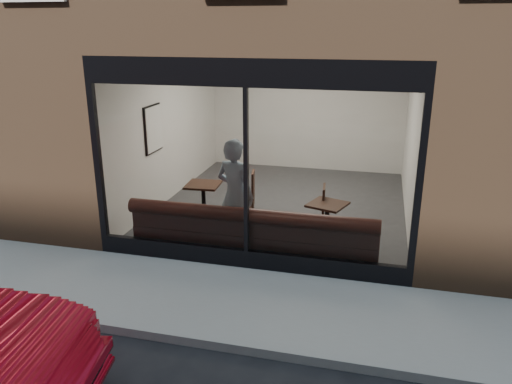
% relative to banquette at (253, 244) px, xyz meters
% --- Properties ---
extents(ground, '(120.00, 120.00, 0.00)m').
position_rel_banquette_xyz_m(ground, '(0.00, -2.45, -0.23)').
color(ground, black).
rests_on(ground, ground).
extents(sidewalk_near, '(40.00, 2.00, 0.01)m').
position_rel_banquette_xyz_m(sidewalk_near, '(0.00, -1.45, -0.22)').
color(sidewalk_near, gray).
rests_on(sidewalk_near, ground).
extents(kerb_near, '(40.00, 0.10, 0.12)m').
position_rel_banquette_xyz_m(kerb_near, '(0.00, -2.50, -0.17)').
color(kerb_near, gray).
rests_on(kerb_near, ground).
extents(host_building_pier_left, '(2.50, 12.00, 3.20)m').
position_rel_banquette_xyz_m(host_building_pier_left, '(-3.75, 5.55, 1.38)').
color(host_building_pier_left, brown).
rests_on(host_building_pier_left, ground).
extents(host_building_pier_right, '(2.50, 12.00, 3.20)m').
position_rel_banquette_xyz_m(host_building_pier_right, '(3.75, 5.55, 1.38)').
color(host_building_pier_right, brown).
rests_on(host_building_pier_right, ground).
extents(host_building_backfill, '(5.00, 6.00, 3.20)m').
position_rel_banquette_xyz_m(host_building_backfill, '(0.00, 8.55, 1.38)').
color(host_building_backfill, brown).
rests_on(host_building_backfill, ground).
extents(cafe_floor, '(6.00, 6.00, 0.00)m').
position_rel_banquette_xyz_m(cafe_floor, '(0.00, 2.55, -0.21)').
color(cafe_floor, '#2D2D30').
rests_on(cafe_floor, ground).
extents(cafe_ceiling, '(6.00, 6.00, 0.00)m').
position_rel_banquette_xyz_m(cafe_ceiling, '(0.00, 2.55, 2.97)').
color(cafe_ceiling, white).
rests_on(cafe_ceiling, host_building_upper).
extents(cafe_wall_back, '(5.00, 0.00, 5.00)m').
position_rel_banquette_xyz_m(cafe_wall_back, '(0.00, 5.54, 1.37)').
color(cafe_wall_back, silver).
rests_on(cafe_wall_back, ground).
extents(cafe_wall_left, '(0.00, 6.00, 6.00)m').
position_rel_banquette_xyz_m(cafe_wall_left, '(-2.49, 2.55, 1.37)').
color(cafe_wall_left, silver).
rests_on(cafe_wall_left, ground).
extents(cafe_wall_right, '(0.00, 6.00, 6.00)m').
position_rel_banquette_xyz_m(cafe_wall_right, '(2.49, 2.55, 1.37)').
color(cafe_wall_right, silver).
rests_on(cafe_wall_right, ground).
extents(storefront_kick, '(5.00, 0.10, 0.30)m').
position_rel_banquette_xyz_m(storefront_kick, '(0.00, -0.40, -0.08)').
color(storefront_kick, black).
rests_on(storefront_kick, ground).
extents(storefront_header, '(5.00, 0.10, 0.40)m').
position_rel_banquette_xyz_m(storefront_header, '(0.00, -0.40, 2.77)').
color(storefront_header, black).
rests_on(storefront_header, host_building_upper).
extents(storefront_mullion, '(0.06, 0.10, 2.50)m').
position_rel_banquette_xyz_m(storefront_mullion, '(0.00, -0.40, 1.32)').
color(storefront_mullion, black).
rests_on(storefront_mullion, storefront_kick).
extents(storefront_glass, '(4.80, 0.00, 4.80)m').
position_rel_banquette_xyz_m(storefront_glass, '(0.00, -0.43, 1.33)').
color(storefront_glass, white).
rests_on(storefront_glass, storefront_kick).
extents(banquette, '(4.00, 0.55, 0.45)m').
position_rel_banquette_xyz_m(banquette, '(0.00, 0.00, 0.00)').
color(banquette, black).
rests_on(banquette, cafe_floor).
extents(person, '(0.81, 0.67, 1.91)m').
position_rel_banquette_xyz_m(person, '(-0.37, 0.26, 0.73)').
color(person, '#8AA6BA').
rests_on(person, cafe_floor).
extents(cafe_table_left, '(0.66, 0.66, 0.04)m').
position_rel_banquette_xyz_m(cafe_table_left, '(-1.32, 1.31, 0.52)').
color(cafe_table_left, black).
rests_on(cafe_table_left, cafe_floor).
extents(cafe_table_right, '(0.75, 0.75, 0.04)m').
position_rel_banquette_xyz_m(cafe_table_right, '(1.11, 0.78, 0.52)').
color(cafe_table_right, black).
rests_on(cafe_table_right, cafe_floor).
extents(cafe_chair_left, '(0.44, 0.44, 0.04)m').
position_rel_banquette_xyz_m(cafe_chair_left, '(-0.63, 1.68, 0.01)').
color(cafe_chair_left, black).
rests_on(cafe_chair_left, cafe_floor).
extents(cafe_chair_right, '(0.47, 0.47, 0.04)m').
position_rel_banquette_xyz_m(cafe_chair_right, '(0.81, 1.10, 0.01)').
color(cafe_chair_right, black).
rests_on(cafe_chair_right, cafe_floor).
extents(wall_poster, '(0.02, 0.66, 0.88)m').
position_rel_banquette_xyz_m(wall_poster, '(-2.45, 1.68, 1.47)').
color(wall_poster, white).
rests_on(wall_poster, cafe_wall_left).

